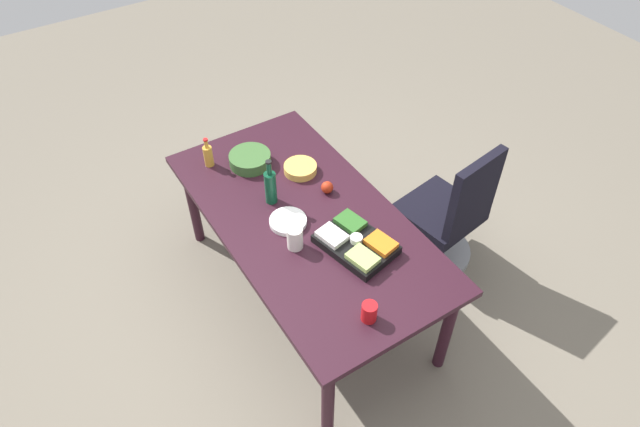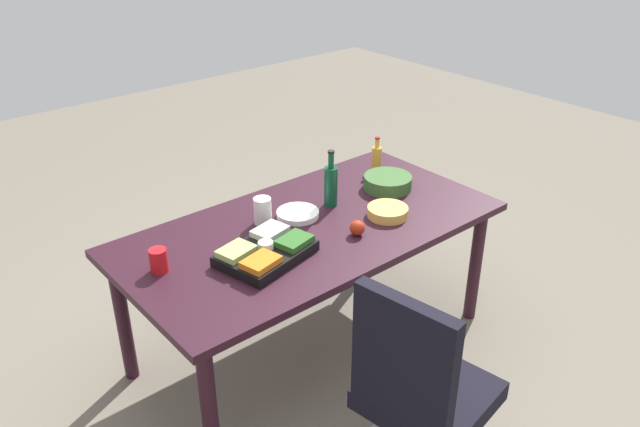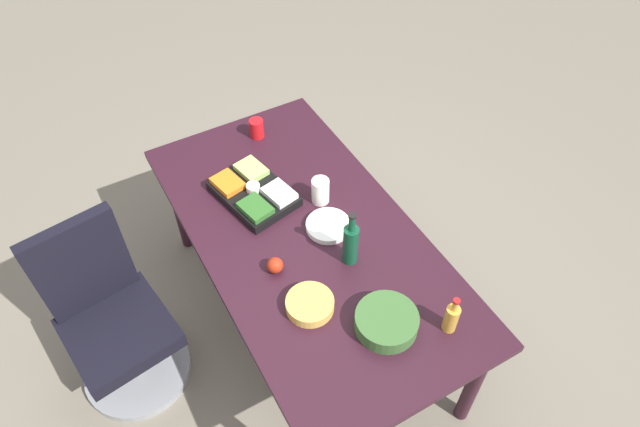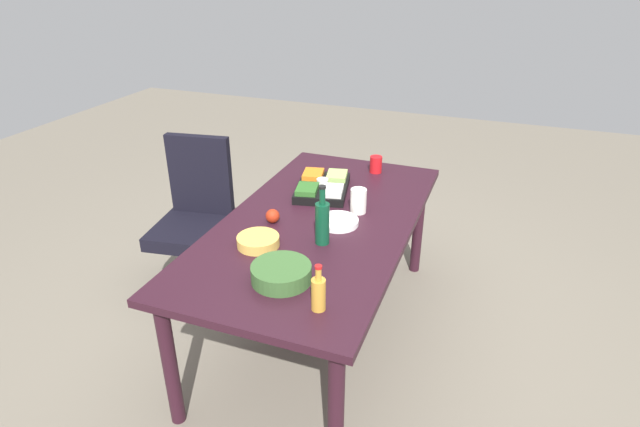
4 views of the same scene
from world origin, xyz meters
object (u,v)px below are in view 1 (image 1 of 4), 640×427
salad_bowl (250,159)px  dressing_bottle (208,155)px  apple_red (327,187)px  mayo_jar (295,238)px  office_chair (445,221)px  wine_bottle (270,186)px  paper_plate_stack (288,221)px  chip_bowl (300,168)px  red_solo_cup (369,312)px  conference_table (306,226)px  veggie_tray (356,243)px

salad_bowl → dressing_bottle: size_ratio=1.30×
apple_red → mayo_jar: size_ratio=0.54×
office_chair → wine_bottle: (0.45, 1.08, 0.50)m
office_chair → wine_bottle: 1.27m
dressing_bottle → paper_plate_stack: (-0.73, -0.17, -0.06)m
chip_bowl → red_solo_cup: bearing=165.8°
office_chair → chip_bowl: office_chair is taller
conference_table → office_chair: 1.04m
mayo_jar → office_chair: bearing=-92.5°
office_chair → wine_bottle: size_ratio=3.23×
mayo_jar → dressing_bottle: 0.92m
red_solo_cup → office_chair: bearing=-62.5°
apple_red → paper_plate_stack: apple_red is taller
salad_bowl → dressing_bottle: (0.14, 0.23, 0.04)m
conference_table → chip_bowl: (0.37, -0.18, 0.10)m
office_chair → salad_bowl: office_chair is taller
wine_bottle → veggie_tray: size_ratio=0.66×
wine_bottle → veggie_tray: wine_bottle is taller
red_solo_cup → dressing_bottle: 1.54m
conference_table → wine_bottle: 0.32m
wine_bottle → paper_plate_stack: bearing=177.4°
conference_table → apple_red: 0.28m
office_chair → apple_red: 0.92m
wine_bottle → dressing_bottle: bearing=18.8°
red_solo_cup → dressing_bottle: size_ratio=0.53×
conference_table → dressing_bottle: 0.81m
office_chair → mayo_jar: size_ratio=7.24×
apple_red → chip_bowl: 0.26m
apple_red → salad_bowl: same height
apple_red → veggie_tray: veggie_tray is taller
red_solo_cup → veggie_tray: 0.48m
veggie_tray → salad_bowl: bearing=9.7°
apple_red → veggie_tray: size_ratio=0.16×
veggie_tray → paper_plate_stack: size_ratio=2.16×
veggie_tray → salad_bowl: size_ratio=1.75×
red_solo_cup → paper_plate_stack: size_ratio=0.50×
red_solo_cup → veggie_tray: size_ratio=0.23×
apple_red → chip_bowl: bearing=9.1°
conference_table → veggie_tray: (-0.36, -0.11, 0.11)m
conference_table → mayo_jar: (-0.17, 0.17, 0.15)m
chip_bowl → veggie_tray: bearing=174.3°
conference_table → wine_bottle: wine_bottle is taller
office_chair → dressing_bottle: size_ratio=4.83×
conference_table → apple_red: bearing=-63.4°
veggie_tray → paper_plate_stack: 0.43m
wine_bottle → mayo_jar: (-0.40, 0.07, -0.05)m
conference_table → wine_bottle: bearing=24.6°
mayo_jar → paper_plate_stack: (0.18, -0.06, -0.05)m
mayo_jar → veggie_tray: 0.34m
chip_bowl → salad_bowl: size_ratio=0.78×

